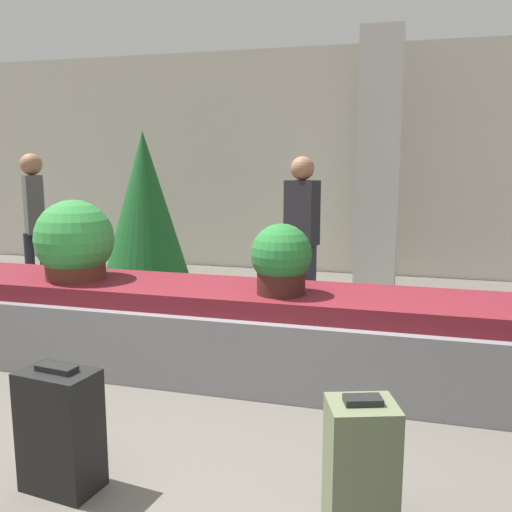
# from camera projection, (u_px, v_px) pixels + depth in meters

# --- Properties ---
(ground_plane) EXTENTS (18.00, 18.00, 0.00)m
(ground_plane) POSITION_uv_depth(u_px,v_px,m) (161.00, 501.00, 2.79)
(ground_plane) COLOR #59544C
(back_wall) EXTENTS (18.00, 0.06, 3.20)m
(back_wall) POSITION_uv_depth(u_px,v_px,m) (336.00, 162.00, 8.14)
(back_wall) COLOR beige
(back_wall) RESTS_ON ground_plane
(carousel) EXTENTS (8.55, 0.96, 0.68)m
(carousel) POSITION_uv_depth(u_px,v_px,m) (256.00, 334.00, 4.36)
(carousel) COLOR gray
(carousel) RESTS_ON ground_plane
(pillar) EXTENTS (0.51, 0.51, 3.20)m
(pillar) POSITION_uv_depth(u_px,v_px,m) (379.00, 163.00, 7.07)
(pillar) COLOR silver
(pillar) RESTS_ON ground_plane
(suitcase_2) EXTENTS (0.37, 0.34, 0.64)m
(suitcase_2) POSITION_uv_depth(u_px,v_px,m) (361.00, 467.00, 2.52)
(suitcase_2) COLOR #5B6647
(suitcase_2) RESTS_ON ground_plane
(suitcase_3) EXTENTS (0.41, 0.29, 0.65)m
(suitcase_3) POSITION_uv_depth(u_px,v_px,m) (60.00, 430.00, 2.85)
(suitcase_3) COLOR black
(suitcase_3) RESTS_ON ground_plane
(potted_plant_0) EXTENTS (0.44, 0.44, 0.51)m
(potted_plant_0) POSITION_uv_depth(u_px,v_px,m) (281.00, 260.00, 4.10)
(potted_plant_0) COLOR #381914
(potted_plant_0) RESTS_ON carousel
(potted_plant_1) EXTENTS (0.64, 0.64, 0.65)m
(potted_plant_1) POSITION_uv_depth(u_px,v_px,m) (74.00, 243.00, 4.61)
(potted_plant_1) COLOR #4C2319
(potted_plant_1) RESTS_ON carousel
(traveler_1) EXTENTS (0.35, 0.35, 1.71)m
(traveler_1) POSITION_uv_depth(u_px,v_px,m) (34.00, 215.00, 6.39)
(traveler_1) COLOR #282833
(traveler_1) RESTS_ON ground_plane
(traveler_2) EXTENTS (0.36, 0.28, 1.68)m
(traveler_2) POSITION_uv_depth(u_px,v_px,m) (302.00, 225.00, 5.67)
(traveler_2) COLOR #282833
(traveler_2) RESTS_ON ground_plane
(decorated_tree) EXTENTS (1.06, 1.06, 1.97)m
(decorated_tree) POSITION_uv_depth(u_px,v_px,m) (145.00, 210.00, 6.57)
(decorated_tree) COLOR #4C331E
(decorated_tree) RESTS_ON ground_plane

